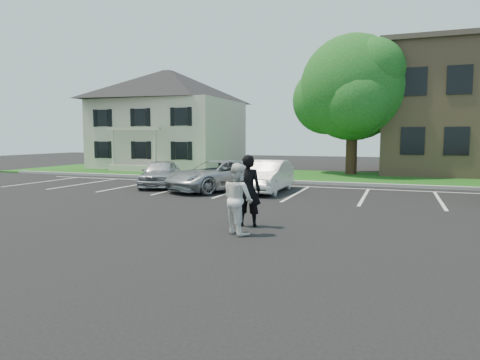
% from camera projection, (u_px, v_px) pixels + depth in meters
% --- Properties ---
extents(ground_plane, '(90.00, 90.00, 0.00)m').
position_uv_depth(ground_plane, '(226.00, 232.00, 10.88)').
color(ground_plane, black).
rests_on(ground_plane, ground).
extents(curb, '(40.00, 0.30, 0.15)m').
position_uv_depth(curb, '(314.00, 183.00, 22.07)').
color(curb, gray).
rests_on(curb, ground).
extents(grass_strip, '(44.00, 8.00, 0.08)m').
position_uv_depth(grass_strip, '(326.00, 177.00, 25.81)').
color(grass_strip, '#184F0F').
rests_on(grass_strip, ground).
extents(stall_lines, '(34.00, 5.36, 0.01)m').
position_uv_depth(stall_lines, '(333.00, 192.00, 18.75)').
color(stall_lines, silver).
rests_on(stall_lines, ground).
extents(house, '(10.30, 9.22, 7.60)m').
position_uv_depth(house, '(169.00, 119.00, 33.63)').
color(house, beige).
rests_on(house, ground).
extents(tree, '(7.80, 7.20, 8.80)m').
position_uv_depth(tree, '(355.00, 90.00, 26.87)').
color(tree, black).
rests_on(tree, ground).
extents(man_black_suit, '(0.80, 0.62, 1.96)m').
position_uv_depth(man_black_suit, '(248.00, 191.00, 11.55)').
color(man_black_suit, black).
rests_on(man_black_suit, ground).
extents(man_white_shirt, '(1.10, 1.06, 1.78)m').
position_uv_depth(man_white_shirt, '(238.00, 199.00, 10.65)').
color(man_white_shirt, white).
rests_on(man_white_shirt, ground).
extents(car_silver_west, '(2.73, 4.18, 1.32)m').
position_uv_depth(car_silver_west, '(160.00, 173.00, 20.85)').
color(car_silver_west, '#B8B8BD').
rests_on(car_silver_west, ground).
extents(car_silver_minivan, '(4.21, 5.47, 1.38)m').
position_uv_depth(car_silver_minivan, '(217.00, 175.00, 19.42)').
color(car_silver_minivan, '#A7AAAE').
rests_on(car_silver_minivan, ground).
extents(car_white_sedan, '(1.52, 4.25, 1.40)m').
position_uv_depth(car_white_sedan, '(267.00, 176.00, 18.86)').
color(car_white_sedan, white).
rests_on(car_white_sedan, ground).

